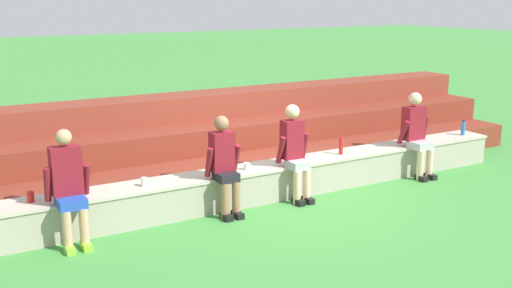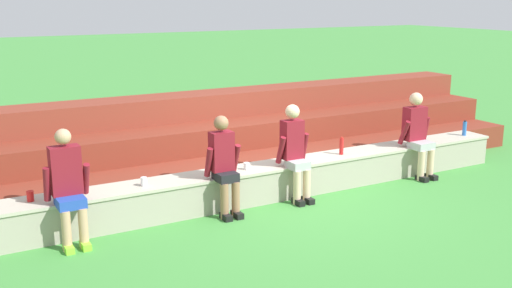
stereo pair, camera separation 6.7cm
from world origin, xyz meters
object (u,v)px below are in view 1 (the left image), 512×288
person_right_of_center (417,132)px  plastic_cup_left_end (247,166)px  water_bottle_near_left (463,128)px  plastic_cup_right_end (144,182)px  person_far_left (69,185)px  plastic_cup_middle (31,197)px  person_left_of_center (224,164)px  person_center (295,150)px  water_bottle_near_right (341,146)px

person_right_of_center → plastic_cup_left_end: person_right_of_center is taller
water_bottle_near_left → plastic_cup_right_end: water_bottle_near_left is taller
person_far_left → plastic_cup_middle: person_far_left is taller
person_left_of_center → person_right_of_center: person_right_of_center is taller
person_far_left → water_bottle_near_left: size_ratio=5.18×
person_left_of_center → person_center: (1.17, 0.05, 0.03)m
water_bottle_near_left → plastic_cup_middle: size_ratio=2.12×
person_far_left → person_right_of_center: person_far_left is taller
person_far_left → person_right_of_center: (5.61, 0.05, 0.01)m
water_bottle_near_left → plastic_cup_left_end: (-4.41, -0.01, -0.08)m
plastic_cup_right_end → plastic_cup_middle: size_ratio=0.92×
person_right_of_center → plastic_cup_right_end: (-4.60, 0.19, -0.19)m
person_far_left → water_bottle_near_right: 4.25m
water_bottle_near_left → water_bottle_near_right: 2.71m
water_bottle_near_right → plastic_cup_left_end: bearing=-179.3°
plastic_cup_left_end → plastic_cup_middle: bearing=178.4°
plastic_cup_right_end → plastic_cup_left_end: (1.53, 0.01, -0.01)m
water_bottle_near_right → plastic_cup_middle: 4.63m
person_right_of_center → plastic_cup_right_end: person_right_of_center is taller
plastic_cup_middle → person_far_left: bearing=-41.7°
water_bottle_near_left → plastic_cup_middle: bearing=179.5°
person_left_of_center → person_center: bearing=2.4°
person_left_of_center → plastic_cup_right_end: bearing=166.7°
person_far_left → person_right_of_center: size_ratio=1.01×
person_far_left → water_bottle_near_left: person_far_left is taller
person_right_of_center → person_center: bearing=-179.9°
water_bottle_near_right → plastic_cup_right_end: 3.23m
person_center → water_bottle_near_left: size_ratio=5.17×
plastic_cup_left_end → water_bottle_near_left: bearing=0.2°
person_right_of_center → water_bottle_near_right: bearing=170.5°
plastic_cup_right_end → person_far_left: bearing=-166.4°
person_far_left → plastic_cup_middle: 0.54m
person_center → person_left_of_center: bearing=-177.6°
person_left_of_center → water_bottle_near_right: 2.20m
person_far_left → plastic_cup_left_end: (2.54, 0.26, -0.19)m
person_left_of_center → plastic_cup_right_end: (-1.04, 0.25, -0.16)m
water_bottle_near_left → plastic_cup_left_end: water_bottle_near_left is taller
person_left_of_center → plastic_cup_middle: person_left_of_center is taller
plastic_cup_middle → plastic_cup_left_end: size_ratio=1.24×
person_center → plastic_cup_right_end: bearing=174.9°
water_bottle_near_right → water_bottle_near_left: bearing=-0.1°
water_bottle_near_right → plastic_cup_right_end: water_bottle_near_right is taller
water_bottle_near_left → plastic_cup_right_end: 5.94m
plastic_cup_left_end → person_far_left: bearing=-174.2°
person_center → person_right_of_center: bearing=0.1°
plastic_cup_right_end → plastic_cup_left_end: size_ratio=1.14×
plastic_cup_middle → water_bottle_near_right: bearing=-0.8°
plastic_cup_middle → plastic_cup_right_end: bearing=-3.9°
person_far_left → person_left_of_center: (2.06, -0.00, -0.02)m
person_far_left → water_bottle_near_left: bearing=2.3°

